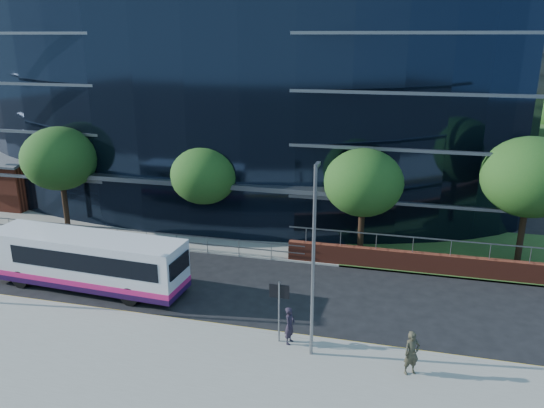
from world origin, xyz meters
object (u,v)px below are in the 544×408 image
(city_bus, at_px, (89,261))
(streetlight_east, at_px, (314,257))
(tree_far_c, at_px, (363,183))
(street_sign, at_px, (279,299))
(tree_far_b, at_px, (204,175))
(tree_far_d, at_px, (530,177))
(pedestrian_b, at_px, (412,353))
(tree_far_a, at_px, (60,159))
(brick_pavilion, at_px, (0,176))
(pedestrian, at_px, (290,325))

(city_bus, bearing_deg, streetlight_east, -12.31)
(tree_far_c, height_order, city_bus, tree_far_c)
(street_sign, xyz_separation_m, tree_far_b, (-7.50, 11.09, 2.06))
(street_sign, relative_size, tree_far_d, 0.38)
(pedestrian_b, bearing_deg, tree_far_d, 34.14)
(tree_far_b, height_order, streetlight_east, streetlight_east)
(tree_far_c, xyz_separation_m, city_bus, (-13.30, -7.77, -3.01))
(street_sign, height_order, pedestrian_b, street_sign)
(tree_far_a, xyz_separation_m, tree_far_b, (10.00, 0.50, -0.65))
(tree_far_b, xyz_separation_m, streetlight_east, (9.00, -11.67, 0.23))
(streetlight_east, bearing_deg, pedestrian_b, -5.73)
(tree_far_d, height_order, streetlight_east, streetlight_east)
(brick_pavilion, xyz_separation_m, pedestrian, (26.97, -15.11, -0.95))
(tree_far_a, distance_m, streetlight_east, 22.05)
(streetlight_east, bearing_deg, tree_far_c, 84.89)
(tree_far_b, relative_size, pedestrian, 3.63)
(tree_far_d, bearing_deg, pedestrian_b, -115.67)
(tree_far_a, xyz_separation_m, city_bus, (6.70, -7.77, -3.34))
(tree_far_b, distance_m, tree_far_c, 10.02)
(brick_pavilion, distance_m, tree_far_c, 29.46)
(tree_far_a, bearing_deg, street_sign, -31.17)
(brick_pavilion, distance_m, pedestrian, 30.93)
(tree_far_d, relative_size, city_bus, 0.69)
(tree_far_d, height_order, city_bus, tree_far_d)
(street_sign, distance_m, city_bus, 11.18)
(brick_pavilion, height_order, pedestrian, brick_pavilion)
(tree_far_d, bearing_deg, streetlight_east, -129.40)
(brick_pavilion, distance_m, pedestrian_b, 35.78)
(street_sign, bearing_deg, streetlight_east, -21.36)
(pedestrian_b, bearing_deg, city_bus, 136.66)
(tree_far_b, height_order, tree_far_d, tree_far_d)
(tree_far_d, distance_m, pedestrian_b, 14.55)
(tree_far_a, height_order, streetlight_east, streetlight_east)
(street_sign, height_order, city_bus, street_sign)
(tree_far_a, height_order, pedestrian_b, tree_far_a)
(tree_far_a, xyz_separation_m, pedestrian, (17.97, -10.61, -3.88))
(tree_far_a, xyz_separation_m, pedestrian_b, (22.96, -11.57, -3.82))
(tree_far_b, bearing_deg, brick_pavilion, 168.12)
(tree_far_d, relative_size, streetlight_east, 0.93)
(streetlight_east, xyz_separation_m, city_bus, (-12.30, 3.40, -2.92))
(tree_far_c, bearing_deg, brick_pavilion, 171.18)
(tree_far_a, bearing_deg, brick_pavilion, 153.45)
(tree_far_c, bearing_deg, tree_far_d, 6.34)
(tree_far_c, relative_size, pedestrian_b, 3.64)
(streetlight_east, relative_size, city_bus, 0.74)
(street_sign, distance_m, tree_far_a, 20.63)
(tree_far_b, bearing_deg, streetlight_east, -52.37)
(tree_far_a, relative_size, tree_far_b, 1.15)
(tree_far_c, bearing_deg, pedestrian_b, -75.66)
(tree_far_d, distance_m, streetlight_east, 15.77)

